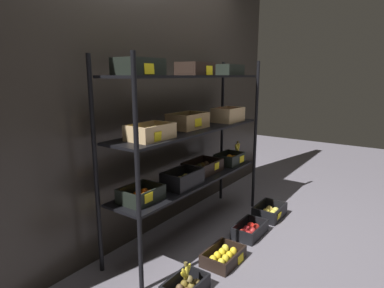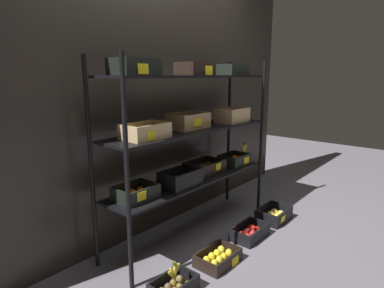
# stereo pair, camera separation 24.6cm
# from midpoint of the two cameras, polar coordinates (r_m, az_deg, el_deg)

# --- Properties ---
(ground_plane) EXTENTS (10.00, 10.00, 0.00)m
(ground_plane) POSITION_cam_midpoint_polar(r_m,az_deg,el_deg) (3.12, 2.34, -15.39)
(ground_plane) COLOR slate
(storefront_wall) EXTENTS (4.17, 0.12, 2.64)m
(storefront_wall) POSITION_cam_midpoint_polar(r_m,az_deg,el_deg) (3.04, -3.57, 9.80)
(storefront_wall) COLOR #2D2823
(storefront_wall) RESTS_ON ground_plane
(display_rack) EXTENTS (1.89, 0.44, 1.59)m
(display_rack) POSITION_cam_midpoint_polar(r_m,az_deg,el_deg) (2.81, 2.56, 2.20)
(display_rack) COLOR black
(display_rack) RESTS_ON ground_plane
(crate_ground_kiwi) EXTENTS (0.31, 0.21, 0.11)m
(crate_ground_kiwi) POSITION_cam_midpoint_polar(r_m,az_deg,el_deg) (2.36, 0.04, -24.31)
(crate_ground_kiwi) COLOR black
(crate_ground_kiwi) RESTS_ON ground_plane
(crate_ground_lemon) EXTENTS (0.35, 0.24, 0.10)m
(crate_ground_lemon) POSITION_cam_midpoint_polar(r_m,az_deg,el_deg) (2.67, 7.44, -19.54)
(crate_ground_lemon) COLOR black
(crate_ground_lemon) RESTS_ON ground_plane
(crate_ground_apple_red) EXTENTS (0.36, 0.22, 0.11)m
(crate_ground_apple_red) POSITION_cam_midpoint_polar(r_m,az_deg,el_deg) (3.07, 12.59, -15.23)
(crate_ground_apple_red) COLOR black
(crate_ground_apple_red) RESTS_ON ground_plane
(crate_ground_apple_gold) EXTENTS (0.36, 0.26, 0.13)m
(crate_ground_apple_gold) POSITION_cam_midpoint_polar(r_m,az_deg,el_deg) (3.46, 16.39, -12.14)
(crate_ground_apple_gold) COLOR black
(crate_ground_apple_gold) RESTS_ON ground_plane
(banana_bunch_loose) EXTENTS (0.14, 0.04, 0.13)m
(banana_bunch_loose) POSITION_cam_midpoint_polar(r_m,az_deg,el_deg) (2.28, 0.10, -21.89)
(banana_bunch_loose) COLOR brown
(banana_bunch_loose) RESTS_ON crate_ground_kiwi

